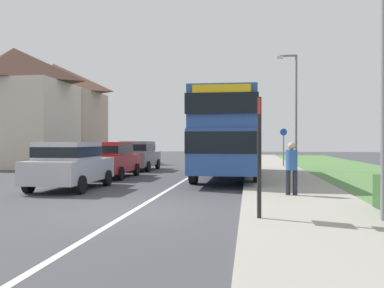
# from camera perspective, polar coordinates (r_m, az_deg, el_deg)

# --- Properties ---
(ground_plane) EXTENTS (120.00, 120.00, 0.00)m
(ground_plane) POSITION_cam_1_polar(r_m,az_deg,el_deg) (10.25, -8.12, -9.14)
(ground_plane) COLOR #424247
(lane_marking_centre) EXTENTS (0.14, 60.00, 0.01)m
(lane_marking_centre) POSITION_cam_1_polar(r_m,az_deg,el_deg) (18.01, -1.06, -5.03)
(lane_marking_centre) COLOR silver
(lane_marking_centre) RESTS_ON ground_plane
(pavement_near_side) EXTENTS (3.20, 68.00, 0.12)m
(pavement_near_side) POSITION_cam_1_polar(r_m,az_deg,el_deg) (15.86, 13.01, -5.56)
(pavement_near_side) COLOR #9E998E
(pavement_near_side) RESTS_ON ground_plane
(double_decker_bus) EXTENTS (2.80, 9.89, 3.70)m
(double_decker_bus) POSITION_cam_1_polar(r_m,az_deg,el_deg) (18.92, 5.07, 1.71)
(double_decker_bus) COLOR #284C93
(double_decker_bus) RESTS_ON ground_plane
(parked_car_silver) EXTENTS (1.99, 4.01, 1.67)m
(parked_car_silver) POSITION_cam_1_polar(r_m,az_deg,el_deg) (15.10, -16.57, -2.60)
(parked_car_silver) COLOR #B7B7BC
(parked_car_silver) RESTS_ON ground_plane
(parked_car_red) EXTENTS (1.92, 4.11, 1.67)m
(parked_car_red) POSITION_cam_1_polar(r_m,az_deg,el_deg) (19.52, -11.23, -1.93)
(parked_car_red) COLOR #B21E1E
(parked_car_red) RESTS_ON ground_plane
(parked_car_grey) EXTENTS (1.90, 4.03, 1.70)m
(parked_car_grey) POSITION_cam_1_polar(r_m,az_deg,el_deg) (24.37, -7.42, -1.45)
(parked_car_grey) COLOR slate
(parked_car_grey) RESTS_ON ground_plane
(pedestrian_at_stop) EXTENTS (0.34, 0.34, 1.67)m
(pedestrian_at_stop) POSITION_cam_1_polar(r_m,az_deg,el_deg) (12.40, 13.65, -2.96)
(pedestrian_at_stop) COLOR #23232D
(pedestrian_at_stop) RESTS_ON ground_plane
(bus_stop_sign) EXTENTS (0.09, 0.52, 2.60)m
(bus_stop_sign) POSITION_cam_1_polar(r_m,az_deg,el_deg) (8.53, 9.31, -0.66)
(bus_stop_sign) COLOR black
(bus_stop_sign) RESTS_ON ground_plane
(cycle_route_sign) EXTENTS (0.44, 0.08, 2.52)m
(cycle_route_sign) POSITION_cam_1_polar(r_m,az_deg,el_deg) (26.84, 12.58, -0.23)
(cycle_route_sign) COLOR slate
(cycle_route_sign) RESTS_ON ground_plane
(street_lamp_mid) EXTENTS (1.14, 0.20, 6.58)m
(street_lamp_mid) POSITION_cam_1_polar(r_m,az_deg,el_deg) (23.93, 13.98, 5.45)
(street_lamp_mid) COLOR slate
(street_lamp_mid) RESTS_ON ground_plane
(house_terrace_far_side) EXTENTS (7.10, 11.07, 7.89)m
(house_terrace_far_side) POSITION_cam_1_polar(r_m,az_deg,el_deg) (32.12, -20.88, 4.34)
(house_terrace_far_side) COLOR beige
(house_terrace_far_side) RESTS_ON ground_plane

